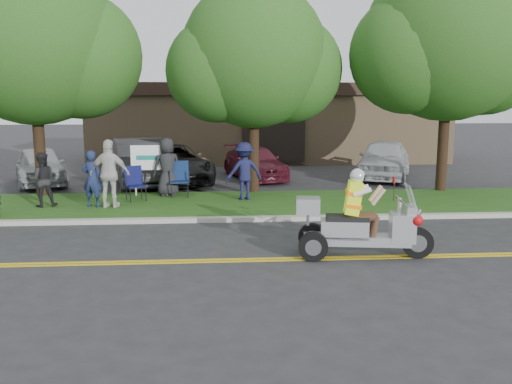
{
  "coord_description": "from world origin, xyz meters",
  "views": [
    {
      "loc": [
        -0.76,
        -11.05,
        3.23
      ],
      "look_at": [
        0.2,
        2.0,
        0.97
      ],
      "focal_mm": 38.0,
      "sensor_mm": 36.0,
      "label": 1
    }
  ],
  "objects": [
    {
      "name": "grass_verge",
      "position": [
        0.0,
        5.2,
        0.06
      ],
      "size": [
        60.0,
        4.0,
        0.1
      ],
      "primitive_type": "cube",
      "color": "#204913",
      "rests_on": "ground"
    },
    {
      "name": "parked_car_left",
      "position": [
        -3.63,
        9.66,
        0.86
      ],
      "size": [
        3.07,
        5.51,
        1.72
      ],
      "primitive_type": "imported",
      "rotation": [
        0.0,
        0.0,
        0.25
      ],
      "color": "#2F2E31",
      "rests_on": "ground"
    },
    {
      "name": "commercial_building",
      "position": [
        2.0,
        18.98,
        2.01
      ],
      "size": [
        18.0,
        8.2,
        4.0
      ],
      "color": "#9E7F5B",
      "rests_on": "ground"
    },
    {
      "name": "curb",
      "position": [
        0.0,
        3.05,
        0.06
      ],
      "size": [
        60.0,
        0.25,
        0.12
      ],
      "primitive_type": "cube",
      "color": "#A8A89E",
      "rests_on": "ground"
    },
    {
      "name": "parked_car_far_left",
      "position": [
        -7.46,
        9.92,
        0.71
      ],
      "size": [
        3.08,
        4.52,
        1.43
      ],
      "primitive_type": "imported",
      "rotation": [
        0.0,
        0.0,
        0.37
      ],
      "color": "#A2A6A9",
      "rests_on": "ground"
    },
    {
      "name": "ground",
      "position": [
        0.0,
        0.0,
        0.0
      ],
      "size": [
        120.0,
        120.0,
        0.0
      ],
      "primitive_type": "plane",
      "color": "#28282B",
      "rests_on": "ground"
    },
    {
      "name": "centerline_far",
      "position": [
        0.0,
        -0.42,
        0.01
      ],
      "size": [
        60.0,
        0.1,
        0.01
      ],
      "primitive_type": "cube",
      "color": "gold",
      "rests_on": "ground"
    },
    {
      "name": "lawn_chair_b",
      "position": [
        -3.32,
        5.83,
        0.7
      ],
      "size": [
        0.75,
        0.76,
        1.06
      ],
      "rotation": [
        0.0,
        0.0,
        0.43
      ],
      "color": "black",
      "rests_on": "grass_verge"
    },
    {
      "name": "lawn_chair_a",
      "position": [
        -1.97,
        6.46,
        0.74
      ],
      "size": [
        0.63,
        0.65,
        1.13
      ],
      "rotation": [
        0.0,
        0.0,
        0.05
      ],
      "color": "black",
      "rests_on": "grass_verge"
    },
    {
      "name": "trike_scooter",
      "position": [
        2.12,
        -0.41,
        0.64
      ],
      "size": [
        2.82,
        1.07,
        1.84
      ],
      "rotation": [
        0.0,
        0.0,
        -0.15
      ],
      "color": "black",
      "rests_on": "ground"
    },
    {
      "name": "tree_left",
      "position": [
        -6.44,
        7.03,
        4.85
      ],
      "size": [
        6.62,
        5.4,
        7.78
      ],
      "color": "#332114",
      "rests_on": "ground"
    },
    {
      "name": "business_sign",
      "position": [
        -2.9,
        6.6,
        1.26
      ],
      "size": [
        1.25,
        0.06,
        1.75
      ],
      "color": "silver",
      "rests_on": "ground"
    },
    {
      "name": "centerline_near",
      "position": [
        0.0,
        -0.58,
        0.01
      ],
      "size": [
        60.0,
        0.1,
        0.01
      ],
      "primitive_type": "cube",
      "color": "gold",
      "rests_on": "ground"
    },
    {
      "name": "spectator_adult_right",
      "position": [
        -3.84,
        4.7,
        1.09
      ],
      "size": [
        1.22,
        0.66,
        1.98
      ],
      "primitive_type": "imported",
      "rotation": [
        0.0,
        0.0,
        2.99
      ],
      "color": "beige",
      "rests_on": "grass_verge"
    },
    {
      "name": "spectator_adult_mid",
      "position": [
        -5.84,
        4.96,
        0.9
      ],
      "size": [
        0.91,
        0.79,
        1.59
      ],
      "primitive_type": "imported",
      "rotation": [
        0.0,
        0.0,
        3.42
      ],
      "color": "black",
      "rests_on": "grass_verge"
    },
    {
      "name": "tree_mid",
      "position": [
        0.55,
        7.23,
        4.43
      ],
      "size": [
        5.88,
        4.8,
        7.05
      ],
      "color": "#332114",
      "rests_on": "ground"
    },
    {
      "name": "parked_car_far_right",
      "position": [
        6.08,
        10.53,
        0.8
      ],
      "size": [
        3.53,
        5.07,
        1.6
      ],
      "primitive_type": "imported",
      "rotation": [
        0.0,
        0.0,
        -0.39
      ],
      "color": "#BABDC2",
      "rests_on": "ground"
    },
    {
      "name": "spectator_chair_a",
      "position": [
        0.1,
        5.69,
        1.0
      ],
      "size": [
        1.29,
        0.94,
        1.8
      ],
      "primitive_type": "imported",
      "rotation": [
        0.0,
        0.0,
        3.39
      ],
      "color": "#16183D",
      "rests_on": "grass_verge"
    },
    {
      "name": "parked_car_mid",
      "position": [
        -2.5,
        10.07,
        0.73
      ],
      "size": [
        3.86,
        5.71,
        1.45
      ],
      "primitive_type": "imported",
      "rotation": [
        0.0,
        0.0,
        0.3
      ],
      "color": "black",
      "rests_on": "ground"
    },
    {
      "name": "parked_car_right",
      "position": [
        0.8,
        10.94,
        0.64
      ],
      "size": [
        2.78,
        4.7,
        1.28
      ],
      "primitive_type": "imported",
      "rotation": [
        0.0,
        0.0,
        0.24
      ],
      "color": "#4C111E",
      "rests_on": "ground"
    },
    {
      "name": "spectator_chair_b",
      "position": [
        -2.36,
        6.54,
        1.05
      ],
      "size": [
        1.07,
        0.87,
        1.89
      ],
      "primitive_type": "imported",
      "rotation": [
        0.0,
        0.0,
        3.48
      ],
      "color": "black",
      "rests_on": "grass_verge"
    },
    {
      "name": "tree_right",
      "position": [
        7.06,
        7.03,
        5.03
      ],
      "size": [
        6.86,
        5.6,
        8.07
      ],
      "color": "#332114",
      "rests_on": "ground"
    },
    {
      "name": "spectator_adult_left",
      "position": [
        -4.38,
        4.83,
        0.93
      ],
      "size": [
        0.69,
        0.55,
        1.66
      ],
      "primitive_type": "imported",
      "rotation": [
        0.0,
        0.0,
        2.85
      ],
      "color": "#192348",
      "rests_on": "grass_verge"
    }
  ]
}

